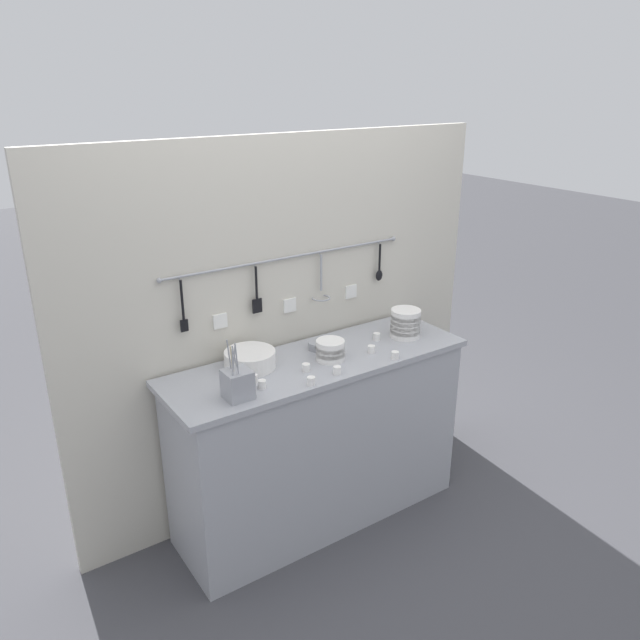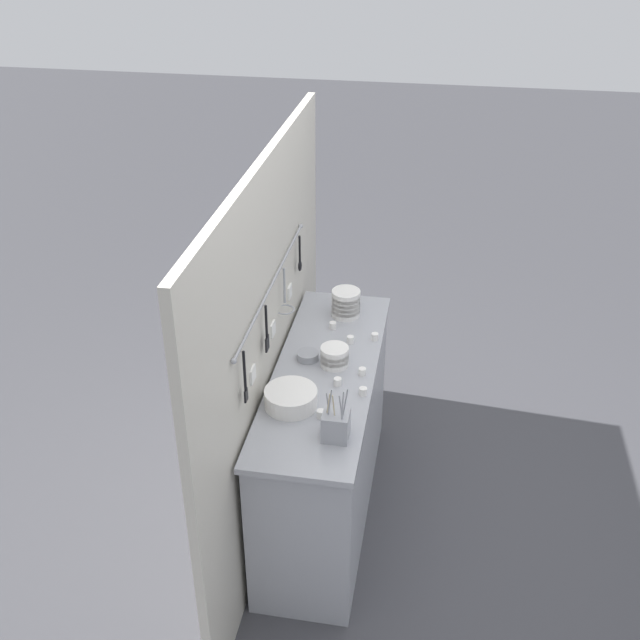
# 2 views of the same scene
# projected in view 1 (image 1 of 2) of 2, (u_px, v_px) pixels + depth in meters

# --- Properties ---
(ground_plane) EXTENTS (20.00, 20.00, 0.00)m
(ground_plane) POSITION_uv_depth(u_px,v_px,m) (318.00, 513.00, 3.34)
(ground_plane) COLOR #424247
(counter) EXTENTS (1.54, 0.49, 0.91)m
(counter) POSITION_uv_depth(u_px,v_px,m) (318.00, 440.00, 3.17)
(counter) COLOR #9EA0A8
(counter) RESTS_ON ground
(back_wall) EXTENTS (2.34, 0.11, 1.94)m
(back_wall) POSITION_uv_depth(u_px,v_px,m) (288.00, 329.00, 3.20)
(back_wall) COLOR beige
(back_wall) RESTS_ON ground
(bowl_stack_back_corner) EXTENTS (0.14, 0.14, 0.10)m
(bowl_stack_back_corner) POSITION_uv_depth(u_px,v_px,m) (330.00, 350.00, 2.99)
(bowl_stack_back_corner) COLOR white
(bowl_stack_back_corner) RESTS_ON counter
(bowl_stack_wide_centre) EXTENTS (0.15, 0.15, 0.15)m
(bowl_stack_wide_centre) POSITION_uv_depth(u_px,v_px,m) (405.00, 323.00, 3.25)
(bowl_stack_wide_centre) COLOR white
(bowl_stack_wide_centre) RESTS_ON counter
(plate_stack) EXTENTS (0.24, 0.24, 0.08)m
(plate_stack) POSITION_uv_depth(u_px,v_px,m) (250.00, 359.00, 2.91)
(plate_stack) COLOR white
(plate_stack) RESTS_ON counter
(steel_mixing_bowl) EXTENTS (0.11, 0.11, 0.04)m
(steel_mixing_bowl) POSITION_uv_depth(u_px,v_px,m) (319.00, 345.00, 3.12)
(steel_mixing_bowl) COLOR #93969E
(steel_mixing_bowl) RESTS_ON counter
(cutlery_caddy) EXTENTS (0.11, 0.11, 0.28)m
(cutlery_caddy) POSITION_uv_depth(u_px,v_px,m) (237.00, 384.00, 2.62)
(cutlery_caddy) COLOR #93969E
(cutlery_caddy) RESTS_ON counter
(cup_mid_row) EXTENTS (0.04, 0.04, 0.04)m
(cup_mid_row) POSITION_uv_depth(u_px,v_px,m) (337.00, 370.00, 2.85)
(cup_mid_row) COLOR white
(cup_mid_row) RESTS_ON counter
(cup_by_caddy) EXTENTS (0.04, 0.04, 0.04)m
(cup_by_caddy) POSITION_uv_depth(u_px,v_px,m) (377.00, 337.00, 3.22)
(cup_by_caddy) COLOR white
(cup_by_caddy) RESTS_ON counter
(cup_edge_far) EXTENTS (0.04, 0.04, 0.04)m
(cup_edge_far) POSITION_uv_depth(u_px,v_px,m) (311.00, 381.00, 2.75)
(cup_edge_far) COLOR white
(cup_edge_far) RESTS_ON counter
(cup_back_right) EXTENTS (0.04, 0.04, 0.04)m
(cup_back_right) POSITION_uv_depth(u_px,v_px,m) (262.00, 384.00, 2.72)
(cup_back_right) COLOR white
(cup_back_right) RESTS_ON counter
(cup_front_left) EXTENTS (0.04, 0.04, 0.04)m
(cup_front_left) POSITION_uv_depth(u_px,v_px,m) (306.00, 368.00, 2.88)
(cup_front_left) COLOR white
(cup_front_left) RESTS_ON counter
(cup_back_left) EXTENTS (0.04, 0.04, 0.04)m
(cup_back_left) POSITION_uv_depth(u_px,v_px,m) (395.00, 355.00, 3.01)
(cup_back_left) COLOR white
(cup_back_left) RESTS_ON counter
(cup_beside_plates) EXTENTS (0.04, 0.04, 0.04)m
(cup_beside_plates) POSITION_uv_depth(u_px,v_px,m) (254.00, 379.00, 2.77)
(cup_beside_plates) COLOR white
(cup_beside_plates) RESTS_ON counter
(cup_edge_near) EXTENTS (0.04, 0.04, 0.04)m
(cup_edge_near) POSITION_uv_depth(u_px,v_px,m) (371.00, 349.00, 3.07)
(cup_edge_near) COLOR white
(cup_edge_near) RESTS_ON counter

